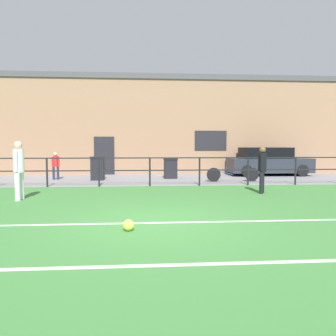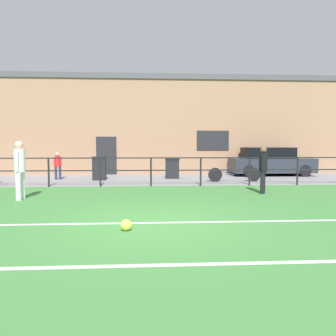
{
  "view_description": "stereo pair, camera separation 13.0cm",
  "coord_description": "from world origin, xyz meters",
  "px_view_note": "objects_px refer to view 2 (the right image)",
  "views": [
    {
      "loc": [
        -0.2,
        -6.63,
        1.63
      ],
      "look_at": [
        0.49,
        2.76,
        0.96
      ],
      "focal_mm": 34.0,
      "sensor_mm": 36.0,
      "label": 1
    },
    {
      "loc": [
        -0.07,
        -6.63,
        1.63
      ],
      "look_at": [
        0.49,
        2.76,
        0.96
      ],
      "focal_mm": 34.0,
      "sensor_mm": 36.0,
      "label": 2
    }
  ],
  "objects_px": {
    "player_goalkeeper": "(263,167)",
    "parked_car_red": "(270,162)",
    "soccer_ball_match": "(126,225)",
    "bicycle_parked_1": "(234,174)",
    "trash_bin_1": "(172,168)",
    "trash_bin_0": "(99,168)",
    "spectator_child": "(58,164)",
    "player_striker": "(20,166)"
  },
  "relations": [
    {
      "from": "spectator_child",
      "to": "bicycle_parked_1",
      "type": "relative_size",
      "value": 0.55
    },
    {
      "from": "player_goalkeeper",
      "to": "bicycle_parked_1",
      "type": "xyz_separation_m",
      "value": [
        -0.07,
        3.35,
        -0.55
      ]
    },
    {
      "from": "player_striker",
      "to": "trash_bin_1",
      "type": "relative_size",
      "value": 1.8
    },
    {
      "from": "player_striker",
      "to": "trash_bin_1",
      "type": "distance_m",
      "value": 7.56
    },
    {
      "from": "soccer_ball_match",
      "to": "player_striker",
      "type": "bearing_deg",
      "value": 132.82
    },
    {
      "from": "trash_bin_1",
      "to": "trash_bin_0",
      "type": "bearing_deg",
      "value": -171.37
    },
    {
      "from": "trash_bin_0",
      "to": "spectator_child",
      "type": "bearing_deg",
      "value": 169.61
    },
    {
      "from": "spectator_child",
      "to": "bicycle_parked_1",
      "type": "xyz_separation_m",
      "value": [
        8.08,
        -1.38,
        -0.4
      ]
    },
    {
      "from": "spectator_child",
      "to": "player_goalkeeper",
      "type": "bearing_deg",
      "value": 136.57
    },
    {
      "from": "player_goalkeeper",
      "to": "trash_bin_0",
      "type": "height_order",
      "value": "player_goalkeeper"
    },
    {
      "from": "soccer_ball_match",
      "to": "bicycle_parked_1",
      "type": "xyz_separation_m",
      "value": [
        4.22,
        7.82,
        0.24
      ]
    },
    {
      "from": "player_striker",
      "to": "trash_bin_0",
      "type": "distance_m",
      "value": 5.4
    },
    {
      "from": "player_striker",
      "to": "spectator_child",
      "type": "relative_size",
      "value": 1.37
    },
    {
      "from": "player_striker",
      "to": "trash_bin_1",
      "type": "height_order",
      "value": "player_striker"
    },
    {
      "from": "trash_bin_0",
      "to": "trash_bin_1",
      "type": "height_order",
      "value": "trash_bin_0"
    },
    {
      "from": "spectator_child",
      "to": "trash_bin_0",
      "type": "distance_m",
      "value": 2.04
    },
    {
      "from": "bicycle_parked_1",
      "to": "parked_car_red",
      "type": "bearing_deg",
      "value": 45.83
    },
    {
      "from": "player_striker",
      "to": "bicycle_parked_1",
      "type": "bearing_deg",
      "value": -58.32
    },
    {
      "from": "spectator_child",
      "to": "trash_bin_1",
      "type": "relative_size",
      "value": 1.31
    },
    {
      "from": "parked_car_red",
      "to": "soccer_ball_match",
      "type": "bearing_deg",
      "value": -123.13
    },
    {
      "from": "player_goalkeeper",
      "to": "soccer_ball_match",
      "type": "xyz_separation_m",
      "value": [
        -4.29,
        -4.47,
        -0.79
      ]
    },
    {
      "from": "player_goalkeeper",
      "to": "bicycle_parked_1",
      "type": "bearing_deg",
      "value": -151.4
    },
    {
      "from": "player_striker",
      "to": "bicycle_parked_1",
      "type": "xyz_separation_m",
      "value": [
        7.63,
        4.14,
        -0.65
      ]
    },
    {
      "from": "player_goalkeeper",
      "to": "player_striker",
      "type": "bearing_deg",
      "value": -56.73
    },
    {
      "from": "player_goalkeeper",
      "to": "bicycle_parked_1",
      "type": "height_order",
      "value": "player_goalkeeper"
    },
    {
      "from": "trash_bin_0",
      "to": "trash_bin_1",
      "type": "relative_size",
      "value": 1.11
    },
    {
      "from": "player_striker",
      "to": "trash_bin_0",
      "type": "xyz_separation_m",
      "value": [
        1.55,
        5.16,
        -0.43
      ]
    },
    {
      "from": "spectator_child",
      "to": "bicycle_parked_1",
      "type": "distance_m",
      "value": 8.2
    },
    {
      "from": "soccer_ball_match",
      "to": "parked_car_red",
      "type": "relative_size",
      "value": 0.05
    },
    {
      "from": "player_striker",
      "to": "parked_car_red",
      "type": "xyz_separation_m",
      "value": [
        10.33,
        6.93,
        -0.27
      ]
    },
    {
      "from": "soccer_ball_match",
      "to": "trash_bin_1",
      "type": "relative_size",
      "value": 0.23
    },
    {
      "from": "spectator_child",
      "to": "soccer_ball_match",
      "type": "bearing_deg",
      "value": 99.49
    },
    {
      "from": "trash_bin_0",
      "to": "player_striker",
      "type": "bearing_deg",
      "value": -106.7
    },
    {
      "from": "player_striker",
      "to": "trash_bin_0",
      "type": "bearing_deg",
      "value": -13.51
    },
    {
      "from": "player_goalkeeper",
      "to": "trash_bin_0",
      "type": "relative_size",
      "value": 1.46
    },
    {
      "from": "bicycle_parked_1",
      "to": "spectator_child",
      "type": "bearing_deg",
      "value": 170.28
    },
    {
      "from": "trash_bin_0",
      "to": "player_goalkeeper",
      "type": "bearing_deg",
      "value": -35.4
    },
    {
      "from": "player_striker",
      "to": "spectator_child",
      "type": "xyz_separation_m",
      "value": [
        -0.45,
        5.52,
        -0.25
      ]
    },
    {
      "from": "spectator_child",
      "to": "parked_car_red",
      "type": "distance_m",
      "value": 10.87
    },
    {
      "from": "player_striker",
      "to": "spectator_child",
      "type": "bearing_deg",
      "value": 7.82
    },
    {
      "from": "soccer_ball_match",
      "to": "bicycle_parked_1",
      "type": "distance_m",
      "value": 8.89
    },
    {
      "from": "player_goalkeeper",
      "to": "parked_car_red",
      "type": "bearing_deg",
      "value": -175.83
    }
  ]
}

